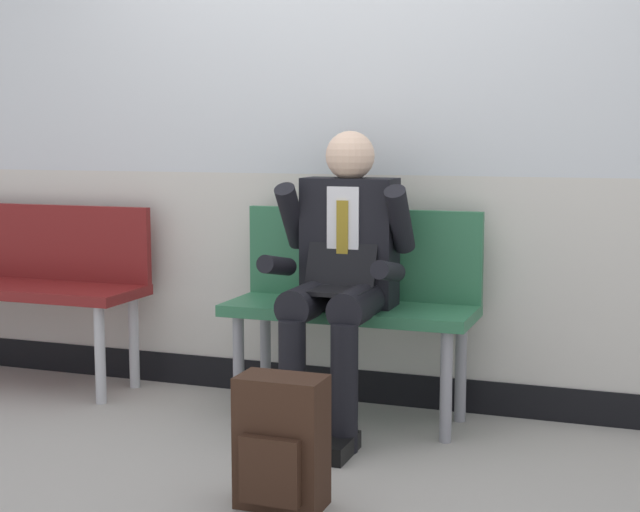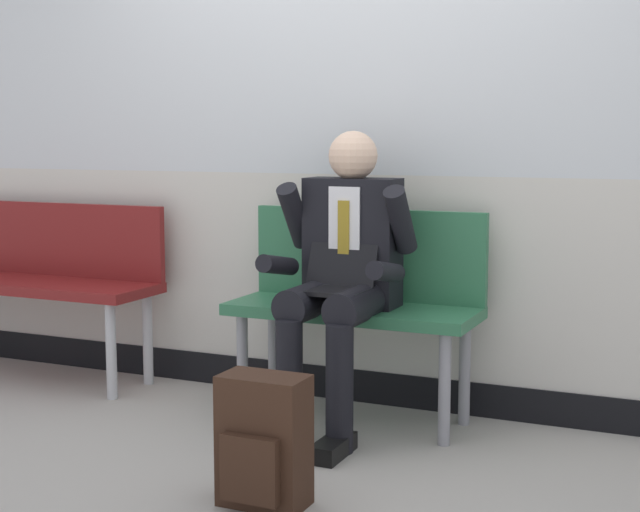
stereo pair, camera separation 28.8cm
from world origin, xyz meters
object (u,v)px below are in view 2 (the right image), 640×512
object	(u,v)px
person_seated	(341,271)
backpack	(263,443)
bench_with_person	(358,294)
bench_empty	(44,271)

from	to	relation	value
person_seated	backpack	xyz separation A→B (m)	(0.09, -0.87, -0.46)
bench_with_person	person_seated	size ratio (longest dim) A/B	0.86
bench_empty	person_seated	xyz separation A→B (m)	(1.75, -0.20, 0.13)
bench_empty	backpack	size ratio (longest dim) A/B	2.92
bench_with_person	person_seated	xyz separation A→B (m)	(0.00, -0.20, 0.13)
person_seated	backpack	distance (m)	0.99
bench_empty	person_seated	size ratio (longest dim) A/B	1.04
backpack	bench_empty	bearing A→B (deg)	149.71
bench_with_person	bench_empty	xyz separation A→B (m)	(-1.75, -0.00, -0.00)
backpack	person_seated	bearing A→B (deg)	95.66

